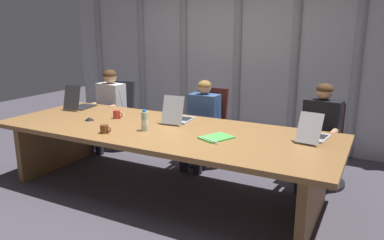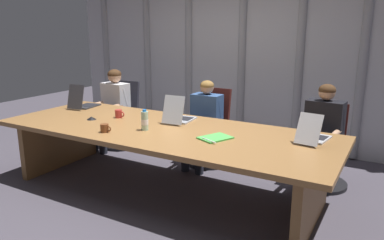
% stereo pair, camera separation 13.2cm
% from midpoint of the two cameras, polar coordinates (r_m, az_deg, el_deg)
% --- Properties ---
extents(ground_plane, '(12.54, 12.54, 0.00)m').
position_cam_midpoint_polar(ground_plane, '(4.23, -5.37, -10.82)').
color(ground_plane, '#47424C').
extents(conference_table, '(3.71, 1.37, 0.73)m').
position_cam_midpoint_polar(conference_table, '(4.02, -5.56, -3.24)').
color(conference_table, olive).
rests_on(conference_table, ground_plane).
extents(curtain_backdrop, '(6.27, 0.17, 2.61)m').
position_cam_midpoint_polar(curtain_backdrop, '(5.83, 6.28, 9.31)').
color(curtain_backdrop, '#B2B2B7').
rests_on(curtain_backdrop, ground_plane).
extents(laptop_left_end, '(0.29, 0.46, 0.33)m').
position_cam_midpoint_polar(laptop_left_end, '(5.16, -17.66, 2.37)').
color(laptop_left_end, '#2D2D33').
rests_on(laptop_left_end, conference_table).
extents(laptop_left_mid, '(0.28, 0.46, 0.32)m').
position_cam_midpoint_polar(laptop_left_mid, '(4.23, -3.00, 0.53)').
color(laptop_left_mid, '#A8ADB7').
rests_on(laptop_left_mid, conference_table).
extents(laptop_center, '(0.27, 0.47, 0.29)m').
position_cam_midpoint_polar(laptop_center, '(3.71, 17.31, -2.12)').
color(laptop_center, '#BCBCC1').
rests_on(laptop_center, conference_table).
extents(office_chair_left_end, '(0.60, 0.61, 0.98)m').
position_cam_midpoint_polar(office_chair_left_end, '(5.79, -12.12, -0.36)').
color(office_chair_left_end, '#2D2D38').
rests_on(office_chair_left_end, ground_plane).
extents(office_chair_left_mid, '(0.60, 0.60, 0.99)m').
position_cam_midpoint_polar(office_chair_left_mid, '(4.98, 1.50, -2.34)').
color(office_chair_left_mid, '#511E19').
rests_on(office_chair_left_mid, ground_plane).
extents(office_chair_center, '(0.60, 0.60, 0.93)m').
position_cam_midpoint_polar(office_chair_center, '(4.56, 18.41, -4.86)').
color(office_chair_center, '#511E19').
rests_on(office_chair_center, ground_plane).
extents(person_left_end, '(0.46, 0.57, 1.18)m').
position_cam_midpoint_polar(person_left_end, '(5.63, -13.56, 2.41)').
color(person_left_end, silver).
rests_on(person_left_end, ground_plane).
extents(person_left_mid, '(0.39, 0.55, 1.12)m').
position_cam_midpoint_polar(person_left_mid, '(4.77, 0.62, 0.21)').
color(person_left_mid, '#335184').
rests_on(person_left_mid, ground_plane).
extents(person_center, '(0.44, 0.57, 1.18)m').
position_cam_midpoint_polar(person_center, '(4.33, 18.25, -1.47)').
color(person_center, black).
rests_on(person_center, ground_plane).
extents(water_bottle_primary, '(0.08, 0.08, 0.22)m').
position_cam_midpoint_polar(water_bottle_primary, '(3.89, -8.27, -0.19)').
color(water_bottle_primary, '#ADD1B2').
rests_on(water_bottle_primary, conference_table).
extents(coffee_mug_near, '(0.13, 0.08, 0.10)m').
position_cam_midpoint_polar(coffee_mug_near, '(4.49, -12.33, 0.86)').
color(coffee_mug_near, '#B2332D').
rests_on(coffee_mug_near, conference_table).
extents(coffee_mug_far, '(0.13, 0.09, 0.09)m').
position_cam_midpoint_polar(coffee_mug_far, '(3.90, -14.27, -1.34)').
color(coffee_mug_far, brown).
rests_on(coffee_mug_far, conference_table).
extents(conference_mic_left_side, '(0.11, 0.11, 0.03)m').
position_cam_midpoint_polar(conference_mic_left_side, '(4.48, -16.37, 0.16)').
color(conference_mic_left_side, black).
rests_on(conference_mic_left_side, conference_table).
extents(spiral_notepad, '(0.32, 0.37, 0.03)m').
position_cam_midpoint_polar(spiral_notepad, '(3.60, 2.72, -2.74)').
color(spiral_notepad, '#4CB74C').
rests_on(spiral_notepad, conference_table).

